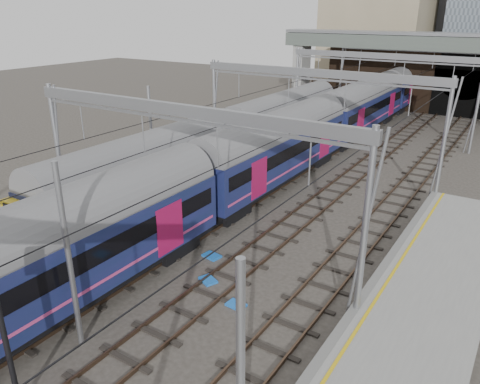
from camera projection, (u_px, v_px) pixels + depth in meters
The scene contains 10 objects.
ground at pixel (34, 377), 15.58m from camera, with size 160.00×160.00×0.00m, color #38332D.
tracks at pixel (260, 218), 27.34m from camera, with size 14.40×80.00×0.22m.
overhead_line at pixel (313, 90), 30.04m from camera, with size 16.80×80.00×8.00m.
retaining_wall at pixel (433, 75), 54.02m from camera, with size 28.00×2.75×9.00m.
overbridge at pixel (411, 52), 49.00m from camera, with size 28.00×3.00×9.25m.
train_main at pixel (327, 124), 38.50m from camera, with size 3.05×70.47×5.16m.
train_second at pixel (229, 140), 33.92m from camera, with size 2.89×33.44×4.94m.
equip_cover_a at pixel (208, 280), 21.05m from camera, with size 0.83×0.58×0.10m, color blue.
equip_cover_b at pixel (212, 256), 23.10m from camera, with size 0.86×0.61×0.10m, color blue.
equip_cover_c at pixel (236, 305), 19.29m from camera, with size 0.78×0.55×0.09m, color blue.
Camera 1 is at (12.42, -6.61, 11.42)m, focal length 35.00 mm.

